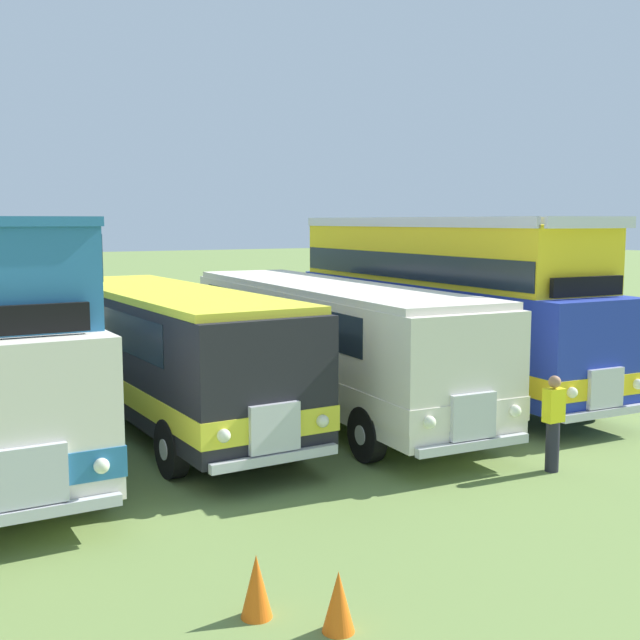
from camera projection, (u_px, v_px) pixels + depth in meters
The scene contains 6 objects.
bus_fifth_in_row at pixel (167, 347), 17.04m from camera, with size 2.83×9.97×2.99m.
bus_sixth_in_row at pixel (325, 336), 18.66m from camera, with size 3.14×11.48×2.99m.
bus_seventh_in_row at pixel (439, 300), 20.90m from camera, with size 2.98×11.40×4.52m.
cone_near_end at pixel (256, 586), 8.93m from camera, with size 0.36×0.36×0.73m, color orange.
cone_mid_row at pixel (338, 601), 8.62m from camera, with size 0.36×0.36×0.68m, color orange.
marshal_person at pixel (553, 422), 14.10m from camera, with size 0.36×0.24×1.73m.
Camera 1 is at (-1.59, -16.23, 4.42)m, focal length 44.84 mm.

